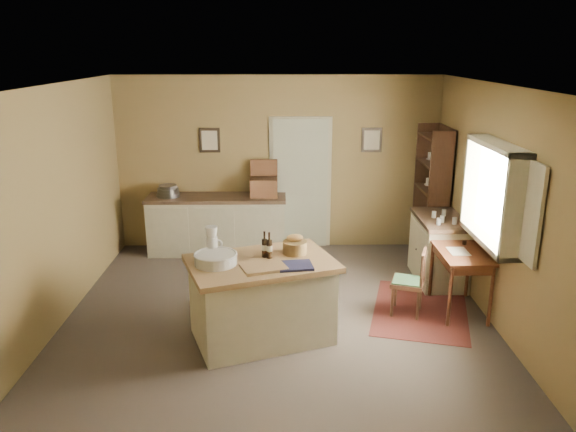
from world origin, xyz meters
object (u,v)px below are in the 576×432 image
writing_desk (462,259)px  desk_chair (407,283)px  shelving_unit (435,193)px  sideboard (218,222)px  work_island (261,298)px  right_cabinet (439,249)px

writing_desk → desk_chair: size_ratio=1.13×
shelving_unit → writing_desk: bearing=-94.6°
shelving_unit → sideboard: bearing=176.5°
writing_desk → shelving_unit: 1.94m
writing_desk → sideboard: bearing=146.2°
work_island → shelving_unit: 3.63m
shelving_unit → right_cabinet: bearing=-99.0°
desk_chair → shelving_unit: 2.21m
desk_chair → shelving_unit: (0.80, 1.98, 0.59)m
shelving_unit → desk_chair: bearing=-112.0°
work_island → writing_desk: work_island is taller
writing_desk → work_island: bearing=-164.7°
sideboard → shelving_unit: (3.29, -0.20, 0.51)m
sideboard → desk_chair: 3.31m
work_island → shelving_unit: bearing=25.6°
work_island → desk_chair: (1.72, 0.57, -0.08)m
desk_chair → writing_desk: bearing=25.3°
sideboard → shelving_unit: 3.34m
right_cabinet → shelving_unit: bearing=81.0°
work_island → writing_desk: (2.37, 0.65, 0.19)m
sideboard → writing_desk: (3.14, -2.10, 0.19)m
work_island → desk_chair: size_ratio=2.22×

